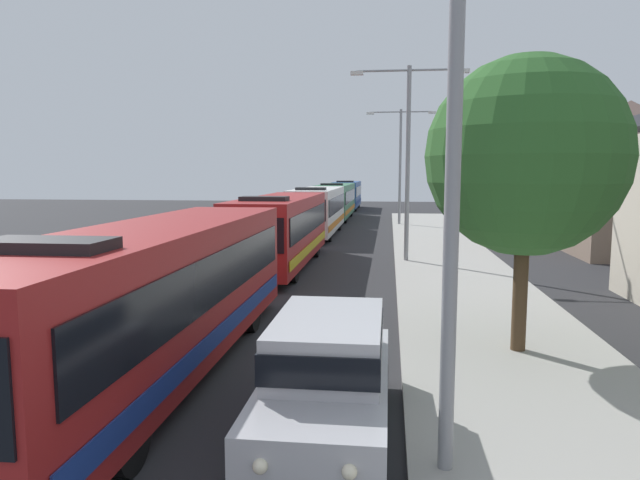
# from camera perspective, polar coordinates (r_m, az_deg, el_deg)

# --- Properties ---
(bus_lead) EXTENTS (2.58, 12.16, 3.21)m
(bus_lead) POSITION_cam_1_polar(r_m,az_deg,el_deg) (11.94, -15.97, -5.14)
(bus_lead) COLOR maroon
(bus_lead) RESTS_ON ground_plane
(bus_second_in_line) EXTENTS (2.58, 11.25, 3.21)m
(bus_second_in_line) POSITION_cam_1_polar(r_m,az_deg,el_deg) (24.66, -3.87, 1.17)
(bus_second_in_line) COLOR maroon
(bus_second_in_line) RESTS_ON ground_plane
(bus_middle) EXTENTS (2.58, 11.58, 3.21)m
(bus_middle) POSITION_cam_1_polar(r_m,az_deg,el_deg) (37.27, -0.20, 3.09)
(bus_middle) COLOR silver
(bus_middle) RESTS_ON ground_plane
(bus_fourth_in_line) EXTENTS (2.58, 12.42, 3.21)m
(bus_fourth_in_line) POSITION_cam_1_polar(r_m,az_deg,el_deg) (49.85, 1.61, 4.03)
(bus_fourth_in_line) COLOR #33724C
(bus_fourth_in_line) RESTS_ON ground_plane
(bus_rear) EXTENTS (2.58, 10.72, 3.21)m
(bus_rear) POSITION_cam_1_polar(r_m,az_deg,el_deg) (63.31, 2.75, 4.61)
(bus_rear) COLOR #284C8C
(bus_rear) RESTS_ON ground_plane
(white_suv) EXTENTS (1.86, 4.89, 1.90)m
(white_suv) POSITION_cam_1_polar(r_m,az_deg,el_deg) (9.03, 0.79, -13.10)
(white_suv) COLOR #B7B7BC
(white_suv) RESTS_ON ground_plane
(streetlamp_near) EXTENTS (5.18, 0.28, 7.53)m
(streetlamp_near) POSITION_cam_1_polar(r_m,az_deg,el_deg) (7.49, 13.29, 11.70)
(streetlamp_near) COLOR gray
(streetlamp_near) RESTS_ON sidewalk
(streetlamp_mid) EXTENTS (5.12, 0.28, 8.56)m
(streetlamp_mid) POSITION_cam_1_polar(r_m,az_deg,el_deg) (25.79, 8.80, 9.41)
(streetlamp_mid) COLOR gray
(streetlamp_mid) RESTS_ON sidewalk
(streetlamp_far) EXTENTS (5.16, 0.28, 8.66)m
(streetlamp_far) POSITION_cam_1_polar(r_m,az_deg,el_deg) (44.10, 8.03, 8.38)
(streetlamp_far) COLOR gray
(streetlamp_far) RESTS_ON sidewalk
(roadside_tree) EXTENTS (4.31, 4.31, 6.45)m
(roadside_tree) POSITION_cam_1_polar(r_m,az_deg,el_deg) (13.17, 19.89, 7.83)
(roadside_tree) COLOR #4C3823
(roadside_tree) RESTS_ON sidewalk
(house_distant_gabled) EXTENTS (6.68, 10.13, 7.75)m
(house_distant_gabled) POSITION_cam_1_polar(r_m,az_deg,el_deg) (33.68, 28.30, 5.74)
(house_distant_gabled) COLOR #7A6656
(house_distant_gabled) RESTS_ON ground_plane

